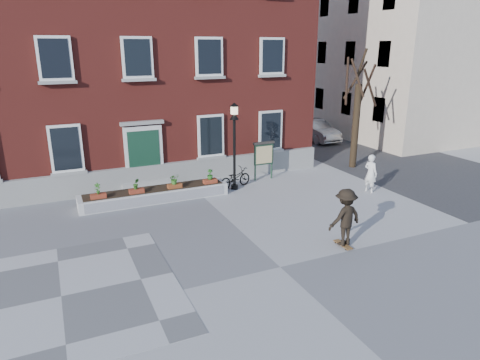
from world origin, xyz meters
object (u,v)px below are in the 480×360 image
skateboarder (345,217)px  parked_car (315,130)px  notice_board (264,154)px  lamp_post (234,134)px  bystander (371,173)px  bicycle (235,178)px

skateboarder → parked_car: bearing=59.5°
notice_board → skateboarder: size_ratio=0.95×
skateboarder → lamp_post: bearing=97.4°
bystander → notice_board: bearing=30.8°
bystander → lamp_post: lamp_post is taller
notice_board → skateboarder: skateboarder is taller
bystander → notice_board: 5.04m
bystander → notice_board: notice_board is taller
parked_car → bystander: bearing=-112.5°
parked_car → bystander: (-3.95, -10.28, 0.15)m
bicycle → bystander: 6.07m
bicycle → skateboarder: 7.07m
parked_car → skateboarder: bearing=-122.0°
lamp_post → notice_board: lamp_post is taller
parked_car → notice_board: size_ratio=2.31×
lamp_post → notice_board: (1.89, 0.79, -1.28)m
lamp_post → skateboarder: bearing=-82.6°
bicycle → skateboarder: skateboarder is taller
parked_car → lamp_post: bearing=-142.9°
notice_board → skateboarder: bearing=-97.5°
parked_car → skateboarder: skateboarder is taller
bystander → lamp_post: bearing=49.2°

